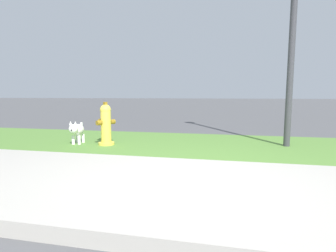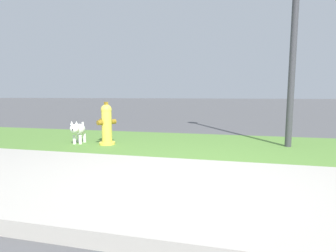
% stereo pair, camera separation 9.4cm
% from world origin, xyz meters
% --- Properties ---
extents(ground_plane, '(120.00, 120.00, 0.00)m').
position_xyz_m(ground_plane, '(0.00, 0.00, 0.00)').
color(ground_plane, '#515154').
extents(sidewalk_pavement, '(18.00, 2.15, 0.01)m').
position_xyz_m(sidewalk_pavement, '(0.00, 0.00, 0.01)').
color(sidewalk_pavement, '#ADA89E').
rests_on(sidewalk_pavement, ground).
extents(grass_verge, '(18.00, 2.49, 0.01)m').
position_xyz_m(grass_verge, '(0.00, 2.32, 0.00)').
color(grass_verge, '#568438').
rests_on(grass_verge, ground).
extents(street_curb, '(18.00, 0.16, 0.12)m').
position_xyz_m(street_curb, '(0.00, -1.16, 0.06)').
color(street_curb, '#ADA89E').
rests_on(street_curb, ground).
extents(fire_hydrant_near_corner, '(0.34, 0.36, 0.79)m').
position_xyz_m(fire_hydrant_near_corner, '(-1.73, 1.85, 0.38)').
color(fire_hydrant_near_corner, yellow).
rests_on(fire_hydrant_near_corner, ground).
extents(small_white_dog, '(0.25, 0.48, 0.45)m').
position_xyz_m(small_white_dog, '(-2.30, 1.81, 0.26)').
color(small_white_dog, white).
rests_on(small_white_dog, ground).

